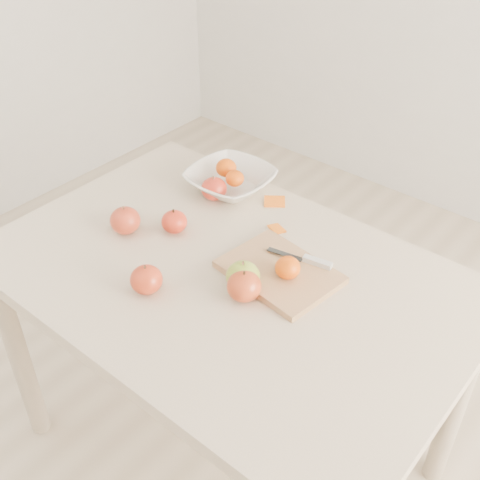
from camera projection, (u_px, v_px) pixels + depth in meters
The scene contains 16 objects.
ground at pixel (230, 449), 1.95m from camera, with size 3.50×3.50×0.00m, color #C6B293.
table at pixel (228, 301), 1.55m from camera, with size 1.20×0.80×0.75m.
cutting_board at pixel (280, 272), 1.48m from camera, with size 0.27×0.20×0.02m, color tan.
board_tangerine at pixel (288, 268), 1.44m from camera, with size 0.06×0.06×0.05m, color #C83707.
fruit_bowl at pixel (230, 180), 1.78m from camera, with size 0.25×0.25×0.06m, color white.
bowl_tangerine_near at pixel (226, 168), 1.78m from camera, with size 0.06×0.06×0.05m, color #D85B07.
bowl_tangerine_far at pixel (235, 178), 1.74m from camera, with size 0.05×0.05×0.05m, color #E04E07.
orange_peel_a at pixel (275, 203), 1.74m from camera, with size 0.06×0.04×0.00m, color #D85E0F.
orange_peel_b at pixel (277, 229), 1.63m from camera, with size 0.04×0.04×0.00m, color orange.
paring_knife at pixel (312, 261), 1.49m from camera, with size 0.17×0.06×0.01m.
apple_green at pixel (243, 277), 1.42m from camera, with size 0.08×0.08×0.07m, color olive.
apple_red_b at pixel (174, 222), 1.61m from camera, with size 0.07×0.07×0.06m, color #A60B10.
apple_red_d at pixel (125, 220), 1.61m from camera, with size 0.08×0.08×0.07m, color maroon.
apple_red_c at pixel (146, 280), 1.42m from camera, with size 0.08×0.08×0.07m, color maroon.
apple_red_e at pixel (244, 286), 1.39m from camera, with size 0.08×0.08×0.07m, color maroon.
apple_red_a at pixel (214, 189), 1.74m from camera, with size 0.08×0.08×0.07m, color #990B0F.
Camera 1 is at (0.76, -0.86, 1.71)m, focal length 45.00 mm.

